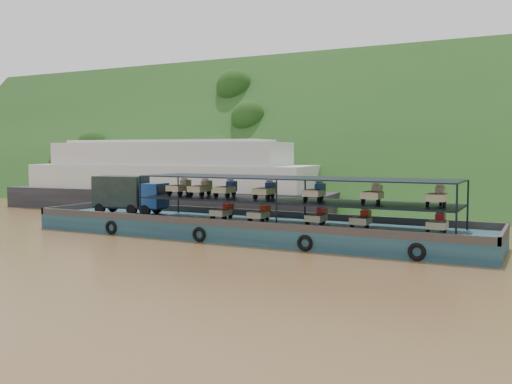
% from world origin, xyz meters
% --- Properties ---
extents(ground, '(160.00, 160.00, 0.00)m').
position_xyz_m(ground, '(0.00, 0.00, 0.00)').
color(ground, brown).
rests_on(ground, ground).
extents(hillside, '(140.00, 39.60, 39.60)m').
position_xyz_m(hillside, '(0.00, 36.00, 0.00)').
color(hillside, '#1D3D16').
rests_on(hillside, ground).
extents(cargo_barge, '(35.00, 7.18, 4.54)m').
position_xyz_m(cargo_barge, '(-1.99, 0.51, 1.08)').
color(cargo_barge, '#122E40').
rests_on(cargo_barge, ground).
extents(passenger_ferry, '(38.25, 13.14, 7.59)m').
position_xyz_m(passenger_ferry, '(-18.92, 15.06, 3.29)').
color(passenger_ferry, black).
rests_on(passenger_ferry, ground).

